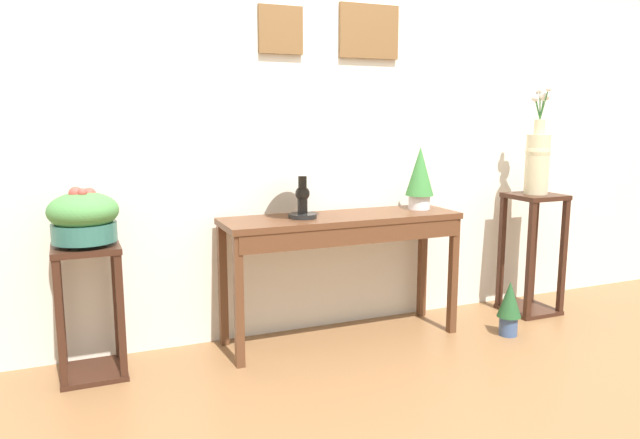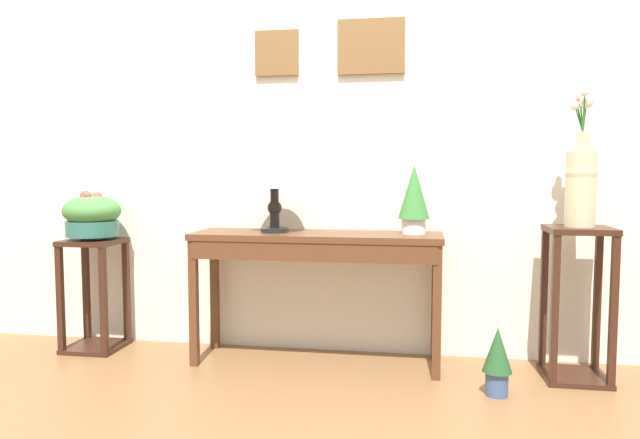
% 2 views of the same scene
% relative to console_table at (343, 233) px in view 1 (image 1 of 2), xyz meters
% --- Properties ---
extents(ground_plane, '(12.00, 12.00, 0.01)m').
position_rel_console_table_xyz_m(ground_plane, '(0.11, -0.99, -0.65)').
color(ground_plane, brown).
extents(back_wall_with_art, '(9.00, 0.13, 2.80)m').
position_rel_console_table_xyz_m(back_wall_with_art, '(0.11, 0.32, 0.75)').
color(back_wall_with_art, silver).
rests_on(back_wall_with_art, ground).
extents(console_table, '(1.40, 0.41, 0.75)m').
position_rel_console_table_xyz_m(console_table, '(0.00, 0.00, 0.00)').
color(console_table, '#56331E').
rests_on(console_table, ground).
extents(table_lamp, '(0.33, 0.33, 0.44)m').
position_rel_console_table_xyz_m(table_lamp, '(-0.24, 0.02, 0.43)').
color(table_lamp, black).
rests_on(table_lamp, console_table).
extents(potted_plant_on_console, '(0.17, 0.17, 0.38)m').
position_rel_console_table_xyz_m(potted_plant_on_console, '(0.54, 0.05, 0.31)').
color(potted_plant_on_console, silver).
rests_on(potted_plant_on_console, console_table).
extents(pedestal_stand_left, '(0.32, 0.32, 0.68)m').
position_rel_console_table_xyz_m(pedestal_stand_left, '(-1.38, 0.05, -0.31)').
color(pedestal_stand_left, '#381E14').
rests_on(pedestal_stand_left, ground).
extents(planter_bowl_wide_left, '(0.34, 0.34, 0.30)m').
position_rel_console_table_xyz_m(planter_bowl_wide_left, '(-1.38, 0.05, 0.18)').
color(planter_bowl_wide_left, '#2D665B').
rests_on(planter_bowl_wide_left, pedestal_stand_left).
extents(pedestal_stand_right, '(0.32, 0.32, 0.81)m').
position_rel_console_table_xyz_m(pedestal_stand_right, '(1.38, -0.02, -0.24)').
color(pedestal_stand_right, '#381E14').
rests_on(pedestal_stand_right, ground).
extents(flower_vase_tall_right, '(0.16, 0.18, 0.70)m').
position_rel_console_table_xyz_m(flower_vase_tall_right, '(1.38, -0.02, 0.41)').
color(flower_vase_tall_right, beige).
rests_on(flower_vase_tall_right, pedestal_stand_right).
extents(potted_plant_floor, '(0.14, 0.14, 0.34)m').
position_rel_console_table_xyz_m(potted_plant_floor, '(0.95, -0.33, -0.46)').
color(potted_plant_floor, '#3D5684').
rests_on(potted_plant_floor, ground).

